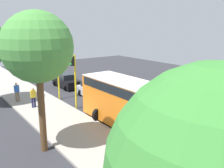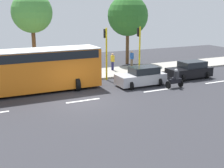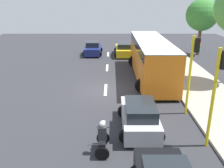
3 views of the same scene
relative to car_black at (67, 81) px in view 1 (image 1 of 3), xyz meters
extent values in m
cube|color=#2D2D33|center=(-2.16, 10.89, -0.76)|extent=(40.00, 60.00, 0.10)
cube|color=#9E998E|center=(4.84, 10.89, -0.63)|extent=(4.00, 60.00, 0.15)
cube|color=white|center=(-2.16, -1.11, -0.70)|extent=(0.20, 2.40, 0.01)
cube|color=white|center=(-2.16, 4.89, -0.70)|extent=(0.20, 2.40, 0.01)
cube|color=white|center=(-2.16, 10.89, -0.70)|extent=(0.20, 2.40, 0.01)
cube|color=white|center=(-2.16, 16.89, -0.70)|extent=(0.20, 2.40, 0.01)
cube|color=black|center=(0.00, 0.08, -0.15)|extent=(1.73, 4.06, 0.80)
cube|color=#1E2328|center=(0.00, -0.25, 0.53)|extent=(1.46, 2.27, 0.56)
cylinder|color=black|center=(-0.76, 1.42, -0.39)|extent=(0.64, 0.22, 0.64)
cylinder|color=black|center=(0.76, 1.42, -0.39)|extent=(0.64, 0.22, 0.64)
cylinder|color=black|center=(-0.76, -1.26, -0.39)|extent=(0.64, 0.22, 0.64)
cylinder|color=black|center=(0.76, -1.26, -0.39)|extent=(0.64, 0.22, 0.64)
cube|color=#B7B7BC|center=(-0.31, 5.28, -0.15)|extent=(1.72, 3.97, 0.80)
cube|color=#1E2328|center=(-0.31, 4.96, 0.53)|extent=(1.44, 2.23, 0.56)
cylinder|color=black|center=(-1.06, 6.59, -0.39)|extent=(0.64, 0.22, 0.64)
cylinder|color=black|center=(0.44, 6.59, -0.39)|extent=(0.64, 0.22, 0.64)
cylinder|color=black|center=(-1.06, 3.97, -0.39)|extent=(0.64, 0.22, 0.64)
cylinder|color=black|center=(0.44, 3.97, -0.39)|extent=(0.64, 0.22, 0.64)
cube|color=orange|center=(1.52, 13.95, 0.94)|extent=(2.50, 11.00, 2.90)
cube|color=black|center=(1.52, 13.95, 2.04)|extent=(2.52, 10.56, 0.60)
cube|color=white|center=(1.52, 13.95, 2.41)|extent=(2.50, 11.00, 0.08)
cylinder|color=black|center=(0.42, 17.47, -0.21)|extent=(1.00, 0.30, 1.00)
cylinder|color=black|center=(2.62, 17.47, -0.21)|extent=(1.00, 0.30, 1.00)
cylinder|color=black|center=(0.42, 10.43, -0.21)|extent=(1.00, 0.30, 1.00)
cylinder|color=black|center=(2.62, 10.43, -0.21)|extent=(1.00, 0.30, 1.00)
cylinder|color=black|center=(-2.10, 3.85, -0.41)|extent=(0.60, 0.10, 0.60)
cylinder|color=black|center=(-2.10, 2.65, -0.41)|extent=(0.60, 0.10, 0.60)
cube|color=black|center=(-2.10, 3.20, -0.16)|extent=(0.28, 1.10, 0.36)
sphere|color=black|center=(-2.10, 3.40, 0.02)|extent=(0.32, 0.32, 0.32)
cylinder|color=black|center=(-2.10, 3.75, 0.19)|extent=(0.55, 0.04, 0.04)
cube|color=#333338|center=(-2.10, 3.10, 0.29)|extent=(0.36, 0.24, 0.60)
sphere|color=silver|center=(-2.10, 3.15, 0.69)|extent=(0.26, 0.26, 0.26)
cylinder|color=#1E1E4C|center=(5.36, 5.03, -0.13)|extent=(0.16, 0.16, 0.85)
cylinder|color=#1E1E4C|center=(5.56, 5.03, -0.13)|extent=(0.16, 0.16, 0.85)
cube|color=gold|center=(5.46, 5.03, 0.59)|extent=(0.40, 0.24, 0.60)
sphere|color=tan|center=(5.46, 5.03, 1.02)|extent=(0.22, 0.22, 0.22)
cylinder|color=#72604C|center=(5.96, 2.54, -0.13)|extent=(0.16, 0.16, 0.85)
cylinder|color=#72604C|center=(6.16, 2.54, -0.13)|extent=(0.16, 0.16, 0.85)
cube|color=#2659B2|center=(6.06, 2.54, 0.59)|extent=(0.40, 0.24, 0.60)
sphere|color=tan|center=(6.06, 2.54, 1.02)|extent=(0.22, 0.22, 0.22)
cylinder|color=yellow|center=(2.59, 3.69, 1.54)|extent=(0.14, 0.14, 4.50)
cube|color=black|center=(2.81, 3.69, 3.29)|extent=(0.24, 0.24, 0.76)
sphere|color=red|center=(2.93, 3.69, 3.53)|extent=(0.16, 0.16, 0.16)
sphere|color=#F2A50C|center=(2.93, 3.69, 3.29)|extent=(0.16, 0.16, 0.16)
sphere|color=green|center=(2.93, 3.69, 3.05)|extent=(0.16, 0.16, 0.16)
cylinder|color=yellow|center=(2.59, 6.98, 1.54)|extent=(0.14, 0.14, 4.50)
cube|color=black|center=(2.81, 6.98, 3.29)|extent=(0.24, 0.24, 0.76)
sphere|color=red|center=(2.93, 6.98, 3.53)|extent=(0.16, 0.16, 0.16)
sphere|color=#F2A50C|center=(2.93, 6.98, 3.29)|extent=(0.16, 0.16, 0.16)
sphere|color=green|center=(2.93, 6.98, 3.05)|extent=(0.16, 0.16, 0.16)
cylinder|color=brown|center=(7.39, 12.14, 1.51)|extent=(0.36, 0.36, 4.44)
sphere|color=#478C3D|center=(7.39, 12.14, 5.01)|extent=(3.67, 3.67, 3.67)
camera|label=1|loc=(11.80, 24.45, 6.14)|focal=39.72mm
camera|label=2|loc=(-20.10, 17.24, 5.41)|focal=46.97mm
camera|label=3|loc=(-1.70, -5.86, 5.63)|focal=39.16mm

